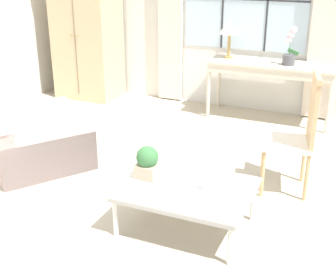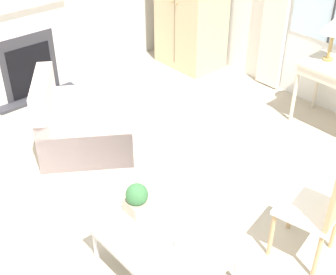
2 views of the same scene
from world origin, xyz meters
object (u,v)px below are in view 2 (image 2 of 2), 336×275
at_px(coffee_table, 164,240).
at_px(potted_plant_small, 137,199).
at_px(armchair_upholstered, 83,127).
at_px(pillar_candle, 179,244).
at_px(table_lamp, 335,26).
at_px(fireplace, 22,42).
at_px(side_chair_wooden, 326,200).

bearing_deg(coffee_table, potted_plant_small, 176.50).
height_order(coffee_table, potted_plant_small, potted_plant_small).
bearing_deg(coffee_table, armchair_upholstered, 166.08).
relative_size(armchair_upholstered, coffee_table, 1.23).
bearing_deg(pillar_candle, table_lamp, 103.86).
distance_m(potted_plant_small, pillar_candle, 0.52).
distance_m(fireplace, table_lamp, 3.64).
relative_size(coffee_table, potted_plant_small, 3.84).
height_order(fireplace, coffee_table, fireplace).
relative_size(armchair_upholstered, potted_plant_small, 4.71).
xyz_separation_m(table_lamp, pillar_candle, (0.72, -2.90, -0.71)).
xyz_separation_m(armchair_upholstered, coffee_table, (1.84, -0.46, 0.06)).
xyz_separation_m(armchair_upholstered, potted_plant_small, (1.50, -0.44, 0.23)).
height_order(armchair_upholstered, pillar_candle, armchair_upholstered).
bearing_deg(armchair_upholstered, side_chair_wooden, 12.08).
xyz_separation_m(side_chair_wooden, pillar_candle, (-0.52, -1.00, -0.18)).
height_order(side_chair_wooden, pillar_candle, side_chair_wooden).
relative_size(fireplace, coffee_table, 2.20).
xyz_separation_m(fireplace, side_chair_wooden, (4.03, 0.40, -0.12)).
xyz_separation_m(fireplace, pillar_candle, (3.51, -0.61, -0.30)).
bearing_deg(coffee_table, side_chair_wooden, 55.39).
distance_m(table_lamp, coffee_table, 3.06).
relative_size(table_lamp, potted_plant_small, 1.88).
relative_size(side_chair_wooden, potted_plant_small, 4.17).
bearing_deg(side_chair_wooden, fireplace, -174.40).
height_order(fireplace, potted_plant_small, fireplace).
relative_size(coffee_table, pillar_candle, 7.47).
xyz_separation_m(side_chair_wooden, potted_plant_small, (-1.04, -0.98, -0.10)).
distance_m(table_lamp, pillar_candle, 3.07).
relative_size(table_lamp, pillar_candle, 3.65).
relative_size(fireplace, table_lamp, 4.50).
bearing_deg(fireplace, pillar_candle, -9.81).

